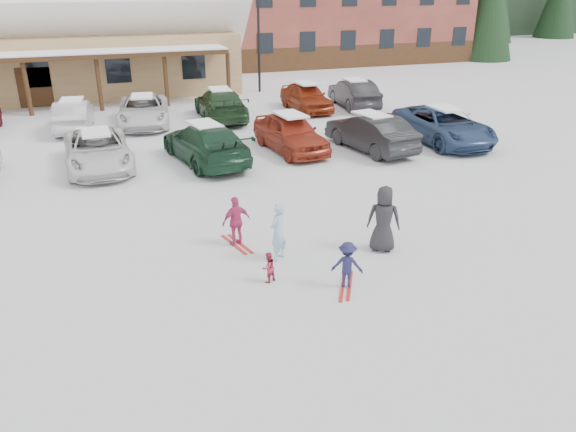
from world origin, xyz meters
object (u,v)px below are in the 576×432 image
object	(u,v)px
parked_car_11	(221,104)
parked_car_2	(98,150)
parked_car_10	(143,110)
parked_car_12	(306,97)
parked_car_13	(354,94)
toddler_red	(268,267)
bystander_dark	(384,219)
child_magenta	(236,221)
parked_car_6	(443,125)
parked_car_4	(290,133)
lamp_post	(259,33)
child_navy	(347,265)
adult_skier	(278,232)
parked_car_9	(73,115)
parked_car_3	(205,143)
parked_car_5	(371,132)

from	to	relation	value
parked_car_11	parked_car_2	bearing A→B (deg)	48.81
parked_car_10	parked_car_12	world-z (taller)	parked_car_12
parked_car_12	parked_car_13	world-z (taller)	parked_car_13
toddler_red	bystander_dark	xyz separation A→B (m)	(3.37, 0.63, 0.51)
child_magenta	parked_car_12	world-z (taller)	parked_car_12
parked_car_6	parked_car_4	bearing A→B (deg)	172.35
lamp_post	parked_car_10	xyz separation A→B (m)	(-8.00, -6.74, -2.87)
child_navy	bystander_dark	xyz separation A→B (m)	(1.72, 1.47, 0.32)
parked_car_6	parked_car_12	world-z (taller)	parked_car_6
parked_car_4	parked_car_12	world-z (taller)	parked_car_4
adult_skier	parked_car_12	xyz separation A→B (m)	(7.13, 16.47, -0.03)
bystander_dark	parked_car_9	bearing A→B (deg)	-33.36
lamp_post	parked_car_11	xyz separation A→B (m)	(-4.13, -6.83, -2.82)
parked_car_12	child_navy	bearing A→B (deg)	-109.88
parked_car_11	parked_car_3	bearing A→B (deg)	75.37
toddler_red	child_navy	bearing A→B (deg)	128.23
parked_car_12	child_magenta	bearing A→B (deg)	-118.96
parked_car_6	parked_car_2	bearing A→B (deg)	175.51
parked_car_12	toddler_red	bearing A→B (deg)	-115.38
parked_car_3	parked_car_11	xyz separation A→B (m)	(2.24, 7.02, 0.01)
adult_skier	parked_car_4	bearing A→B (deg)	-151.93
parked_car_2	parked_car_6	xyz separation A→B (m)	(14.49, -1.16, 0.06)
lamp_post	parked_car_3	xyz separation A→B (m)	(-6.37, -13.85, -2.83)
parked_car_3	parked_car_10	size ratio (longest dim) A/B	1.02
bystander_dark	parked_car_5	bearing A→B (deg)	-83.60
toddler_red	parked_car_11	size ratio (longest dim) A/B	0.14
parked_car_11	parked_car_13	distance (m)	7.78
lamp_post	parked_car_9	size ratio (longest dim) A/B	1.45
bystander_dark	parked_car_9	xyz separation A→B (m)	(-7.68, 16.44, -0.17)
parked_car_2	adult_skier	bearing A→B (deg)	-68.64
adult_skier	parked_car_11	xyz separation A→B (m)	(2.22, 15.93, -0.00)
child_navy	parked_car_3	size ratio (longest dim) A/B	0.22
child_magenta	parked_car_2	distance (m)	8.94
parked_car_2	parked_car_11	bearing A→B (deg)	44.13
child_magenta	parked_car_10	bearing A→B (deg)	-99.67
parked_car_5	parked_car_12	xyz separation A→B (m)	(0.28, 8.21, -0.02)
lamp_post	parked_car_5	bearing A→B (deg)	-88.00
parked_car_10	parked_car_11	world-z (taller)	parked_car_11
parked_car_4	parked_car_13	world-z (taller)	parked_car_4
adult_skier	parked_car_3	size ratio (longest dim) A/B	0.29
parked_car_2	parked_car_11	size ratio (longest dim) A/B	0.95
parked_car_11	parked_car_12	world-z (taller)	parked_car_11
lamp_post	adult_skier	xyz separation A→B (m)	(-6.35, -22.76, -2.82)
parked_car_5	parked_car_3	bearing A→B (deg)	-14.99
adult_skier	parked_car_13	bearing A→B (deg)	-161.79
parked_car_2	parked_car_6	bearing A→B (deg)	-6.18
adult_skier	parked_car_11	distance (m)	16.08
toddler_red	parked_car_6	size ratio (longest dim) A/B	0.14
adult_skier	parked_car_2	size ratio (longest dim) A/B	0.31
parked_car_3	parked_car_12	xyz separation A→B (m)	(7.15, 7.56, -0.02)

